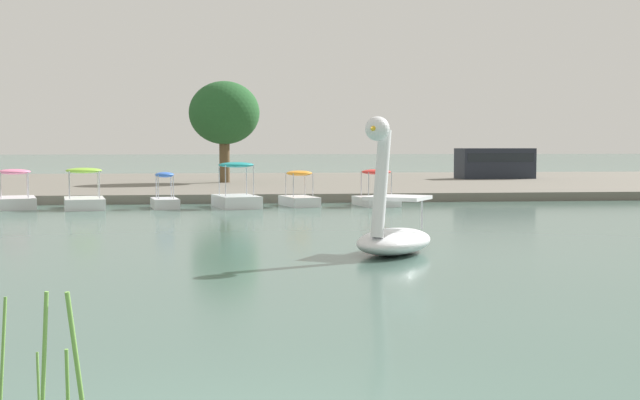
{
  "coord_description": "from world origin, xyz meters",
  "views": [
    {
      "loc": [
        0.01,
        -5.91,
        2.35
      ],
      "look_at": [
        2.64,
        16.66,
        0.87
      ],
      "focal_mm": 47.82,
      "sensor_mm": 36.0,
      "label": 1
    }
  ],
  "objects_px": {
    "pedal_boat_red": "(376,195)",
    "pedal_boat_orange": "(299,195)",
    "pedal_boat_pink": "(15,197)",
    "pedal_boat_lime": "(84,197)",
    "swan_boat": "(392,229)",
    "pedal_boat_blue": "(165,198)",
    "tree_broadleaf_right": "(224,114)",
    "pedal_boat_teal": "(236,195)",
    "parked_van": "(495,162)"
  },
  "relations": [
    {
      "from": "swan_boat",
      "to": "pedal_boat_blue",
      "type": "bearing_deg",
      "value": 112.11
    },
    {
      "from": "swan_boat",
      "to": "tree_broadleaf_right",
      "type": "distance_m",
      "value": 27.58
    },
    {
      "from": "parked_van",
      "to": "pedal_boat_red",
      "type": "bearing_deg",
      "value": -121.78
    },
    {
      "from": "pedal_boat_lime",
      "to": "tree_broadleaf_right",
      "type": "height_order",
      "value": "tree_broadleaf_right"
    },
    {
      "from": "pedal_boat_orange",
      "to": "pedal_boat_teal",
      "type": "relative_size",
      "value": 0.88
    },
    {
      "from": "pedal_boat_orange",
      "to": "pedal_boat_teal",
      "type": "xyz_separation_m",
      "value": [
        -2.41,
        -0.55,
        0.06
      ]
    },
    {
      "from": "pedal_boat_teal",
      "to": "parked_van",
      "type": "relative_size",
      "value": 0.56
    },
    {
      "from": "swan_boat",
      "to": "pedal_boat_lime",
      "type": "xyz_separation_m",
      "value": [
        -8.62,
        14.07,
        -0.11
      ]
    },
    {
      "from": "pedal_boat_lime",
      "to": "tree_broadleaf_right",
      "type": "xyz_separation_m",
      "value": [
        5.17,
        13.08,
        3.53
      ]
    },
    {
      "from": "pedal_boat_blue",
      "to": "pedal_boat_lime",
      "type": "distance_m",
      "value": 2.91
    },
    {
      "from": "swan_boat",
      "to": "pedal_boat_red",
      "type": "relative_size",
      "value": 1.35
    },
    {
      "from": "pedal_boat_lime",
      "to": "parked_van",
      "type": "bearing_deg",
      "value": 38.24
    },
    {
      "from": "pedal_boat_pink",
      "to": "parked_van",
      "type": "xyz_separation_m",
      "value": [
        23.52,
        16.06,
        0.91
      ]
    },
    {
      "from": "tree_broadleaf_right",
      "to": "pedal_boat_lime",
      "type": "bearing_deg",
      "value": -111.59
    },
    {
      "from": "pedal_boat_pink",
      "to": "tree_broadleaf_right",
      "type": "bearing_deg",
      "value": 58.45
    },
    {
      "from": "swan_boat",
      "to": "pedal_boat_lime",
      "type": "height_order",
      "value": "swan_boat"
    },
    {
      "from": "pedal_boat_blue",
      "to": "tree_broadleaf_right",
      "type": "relative_size",
      "value": 0.35
    },
    {
      "from": "pedal_boat_teal",
      "to": "pedal_boat_blue",
      "type": "height_order",
      "value": "pedal_boat_teal"
    },
    {
      "from": "pedal_boat_red",
      "to": "pedal_boat_pink",
      "type": "xyz_separation_m",
      "value": [
        -13.48,
        0.15,
        -0.0
      ]
    },
    {
      "from": "pedal_boat_red",
      "to": "pedal_boat_lime",
      "type": "height_order",
      "value": "pedal_boat_lime"
    },
    {
      "from": "pedal_boat_red",
      "to": "tree_broadleaf_right",
      "type": "distance_m",
      "value": 14.45
    },
    {
      "from": "pedal_boat_pink",
      "to": "pedal_boat_orange",
      "type": "bearing_deg",
      "value": 0.41
    },
    {
      "from": "pedal_boat_lime",
      "to": "pedal_boat_pink",
      "type": "relative_size",
      "value": 1.0
    },
    {
      "from": "tree_broadleaf_right",
      "to": "parked_van",
      "type": "bearing_deg",
      "value": 12.28
    },
    {
      "from": "pedal_boat_blue",
      "to": "pedal_boat_orange",
      "type": "bearing_deg",
      "value": 6.37
    },
    {
      "from": "pedal_boat_red",
      "to": "pedal_boat_teal",
      "type": "bearing_deg",
      "value": -176.56
    },
    {
      "from": "swan_boat",
      "to": "pedal_boat_orange",
      "type": "distance_m",
      "value": 14.62
    },
    {
      "from": "pedal_boat_pink",
      "to": "pedal_boat_red",
      "type": "bearing_deg",
      "value": -0.66
    },
    {
      "from": "pedal_boat_red",
      "to": "pedal_boat_orange",
      "type": "distance_m",
      "value": 2.96
    },
    {
      "from": "pedal_boat_red",
      "to": "pedal_boat_teal",
      "type": "relative_size",
      "value": 0.88
    },
    {
      "from": "pedal_boat_blue",
      "to": "pedal_boat_red",
      "type": "bearing_deg",
      "value": 2.4
    },
    {
      "from": "pedal_boat_red",
      "to": "pedal_boat_blue",
      "type": "distance_m",
      "value": 8.0
    },
    {
      "from": "pedal_boat_red",
      "to": "tree_broadleaf_right",
      "type": "xyz_separation_m",
      "value": [
        -5.73,
        12.78,
        3.56
      ]
    },
    {
      "from": "swan_boat",
      "to": "pedal_boat_blue",
      "type": "height_order",
      "value": "swan_boat"
    },
    {
      "from": "pedal_boat_lime",
      "to": "pedal_boat_orange",
      "type": "bearing_deg",
      "value": 3.79
    },
    {
      "from": "pedal_boat_pink",
      "to": "pedal_boat_lime",
      "type": "bearing_deg",
      "value": -9.97
    },
    {
      "from": "swan_boat",
      "to": "pedal_boat_pink",
      "type": "bearing_deg",
      "value": 127.62
    },
    {
      "from": "pedal_boat_red",
      "to": "pedal_boat_blue",
      "type": "relative_size",
      "value": 1.2
    },
    {
      "from": "pedal_boat_red",
      "to": "pedal_boat_orange",
      "type": "height_order",
      "value": "pedal_boat_red"
    },
    {
      "from": "pedal_boat_red",
      "to": "tree_broadleaf_right",
      "type": "height_order",
      "value": "tree_broadleaf_right"
    },
    {
      "from": "pedal_boat_teal",
      "to": "pedal_boat_blue",
      "type": "relative_size",
      "value": 1.36
    },
    {
      "from": "pedal_boat_orange",
      "to": "pedal_boat_lime",
      "type": "bearing_deg",
      "value": -176.21
    },
    {
      "from": "pedal_boat_red",
      "to": "pedal_boat_lime",
      "type": "bearing_deg",
      "value": -178.43
    },
    {
      "from": "pedal_boat_pink",
      "to": "swan_boat",
      "type": "bearing_deg",
      "value": -52.38
    },
    {
      "from": "pedal_boat_pink",
      "to": "tree_broadleaf_right",
      "type": "relative_size",
      "value": 0.48
    },
    {
      "from": "pedal_boat_orange",
      "to": "pedal_boat_blue",
      "type": "distance_m",
      "value": 5.08
    },
    {
      "from": "pedal_boat_teal",
      "to": "pedal_boat_lime",
      "type": "xyz_separation_m",
      "value": [
        -5.55,
        0.02,
        -0.04
      ]
    },
    {
      "from": "pedal_boat_lime",
      "to": "pedal_boat_pink",
      "type": "bearing_deg",
      "value": 170.03
    },
    {
      "from": "swan_boat",
      "to": "tree_broadleaf_right",
      "type": "height_order",
      "value": "tree_broadleaf_right"
    },
    {
      "from": "pedal_boat_red",
      "to": "parked_van",
      "type": "distance_m",
      "value": 19.09
    }
  ]
}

